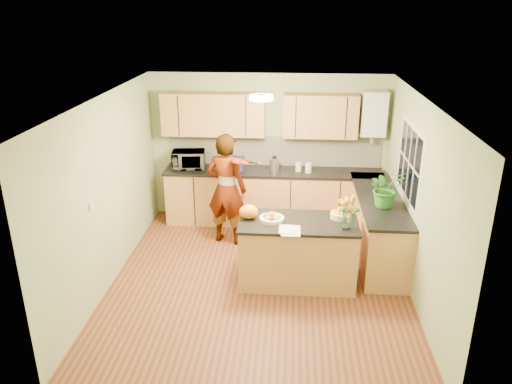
{
  "coord_description": "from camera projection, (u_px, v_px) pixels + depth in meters",
  "views": [
    {
      "loc": [
        0.4,
        -5.96,
        3.62
      ],
      "look_at": [
        -0.08,
        0.5,
        1.11
      ],
      "focal_mm": 35.0,
      "sensor_mm": 36.0,
      "label": 1
    }
  ],
  "objects": [
    {
      "name": "wall_left",
      "position": [
        108.0,
        192.0,
        6.56
      ],
      "size": [
        0.02,
        4.5,
        2.5
      ],
      "primitive_type": "cube",
      "color": "#8FA576",
      "rests_on": "floor"
    },
    {
      "name": "jar_white",
      "position": [
        308.0,
        168.0,
        8.21
      ],
      "size": [
        0.14,
        0.14,
        0.17
      ],
      "primitive_type": "cylinder",
      "rotation": [
        0.0,
        0.0,
        0.36
      ],
      "color": "silver",
      "rests_on": "back_counter"
    },
    {
      "name": "ceiling_lamp",
      "position": [
        261.0,
        98.0,
        6.27
      ],
      "size": [
        0.3,
        0.3,
        0.07
      ],
      "color": "#FFEABF",
      "rests_on": "ceiling"
    },
    {
      "name": "ceiling",
      "position": [
        260.0,
        99.0,
        5.97
      ],
      "size": [
        4.0,
        4.5,
        0.02
      ],
      "primitive_type": "cube",
      "color": "silver",
      "rests_on": "wall_back"
    },
    {
      "name": "upper_cabinets",
      "position": [
        257.0,
        115.0,
        8.15
      ],
      "size": [
        3.2,
        0.34,
        0.7
      ],
      "color": "tan",
      "rests_on": "wall_back"
    },
    {
      "name": "violinist",
      "position": [
        227.0,
        189.0,
        7.67
      ],
      "size": [
        0.74,
        0.58,
        1.77
      ],
      "primitive_type": "imported",
      "rotation": [
        0.0,
        0.0,
        2.86
      ],
      "color": "#EDBC91",
      "rests_on": "floor"
    },
    {
      "name": "kettle",
      "position": [
        274.0,
        164.0,
        8.26
      ],
      "size": [
        0.16,
        0.16,
        0.31
      ],
      "rotation": [
        0.0,
        0.0,
        -0.16
      ],
      "color": "silver",
      "rests_on": "back_counter"
    },
    {
      "name": "back_counter",
      "position": [
        273.0,
        196.0,
        8.51
      ],
      "size": [
        3.64,
        0.62,
        0.94
      ],
      "color": "tan",
      "rests_on": "floor"
    },
    {
      "name": "papers",
      "position": [
        291.0,
        231.0,
        6.26
      ],
      "size": [
        0.24,
        0.33,
        0.01
      ],
      "primitive_type": "cube",
      "color": "white",
      "rests_on": "peninsula_island"
    },
    {
      "name": "blue_box",
      "position": [
        236.0,
        163.0,
        8.34
      ],
      "size": [
        0.29,
        0.23,
        0.22
      ],
      "primitive_type": "cube",
      "rotation": [
        0.0,
        0.0,
        -0.11
      ],
      "color": "navy",
      "rests_on": "back_counter"
    },
    {
      "name": "microwave",
      "position": [
        189.0,
        160.0,
        8.41
      ],
      "size": [
        0.58,
        0.42,
        0.3
      ],
      "primitive_type": "imported",
      "rotation": [
        0.0,
        0.0,
        0.12
      ],
      "color": "silver",
      "rests_on": "back_counter"
    },
    {
      "name": "window_right",
      "position": [
        409.0,
        163.0,
        6.74
      ],
      "size": [
        0.01,
        1.3,
        1.05
      ],
      "color": "silver",
      "rests_on": "wall_right"
    },
    {
      "name": "orange_bowl",
      "position": [
        340.0,
        214.0,
        6.62
      ],
      "size": [
        0.25,
        0.25,
        0.15
      ],
      "color": "#F8EEC7",
      "rests_on": "peninsula_island"
    },
    {
      "name": "fruit_dish",
      "position": [
        272.0,
        217.0,
        6.54
      ],
      "size": [
        0.33,
        0.33,
        0.11
      ],
      "color": "#F8EEC7",
      "rests_on": "peninsula_island"
    },
    {
      "name": "orange_bag",
      "position": [
        249.0,
        212.0,
        6.6
      ],
      "size": [
        0.32,
        0.3,
        0.19
      ],
      "primitive_type": "ellipsoid",
      "rotation": [
        0.0,
        0.0,
        -0.43
      ],
      "color": "orange",
      "rests_on": "peninsula_island"
    },
    {
      "name": "peninsula_island",
      "position": [
        298.0,
        252.0,
        6.7
      ],
      "size": [
        1.56,
        0.8,
        0.9
      ],
      "color": "tan",
      "rests_on": "floor"
    },
    {
      "name": "floor",
      "position": [
        259.0,
        280.0,
        6.88
      ],
      "size": [
        4.5,
        4.5,
        0.0
      ],
      "primitive_type": "plane",
      "color": "#5C2E1A",
      "rests_on": "ground"
    },
    {
      "name": "jar_cream",
      "position": [
        299.0,
        167.0,
        8.28
      ],
      "size": [
        0.13,
        0.13,
        0.15
      ],
      "primitive_type": "cylinder",
      "rotation": [
        0.0,
        0.0,
        0.38
      ],
      "color": "#F8EEC7",
      "rests_on": "back_counter"
    },
    {
      "name": "violin",
      "position": [
        237.0,
        161.0,
        7.26
      ],
      "size": [
        0.59,
        0.51,
        0.15
      ],
      "primitive_type": null,
      "rotation": [
        0.17,
        0.0,
        -0.61
      ],
      "color": "#4E1104",
      "rests_on": "violinist"
    },
    {
      "name": "wall_right",
      "position": [
        417.0,
        200.0,
        6.29
      ],
      "size": [
        0.02,
        4.5,
        2.5
      ],
      "primitive_type": "cube",
      "color": "#8FA576",
      "rests_on": "floor"
    },
    {
      "name": "splashback",
      "position": [
        274.0,
        151.0,
        8.51
      ],
      "size": [
        3.6,
        0.02,
        0.52
      ],
      "primitive_type": "cube",
      "color": "white",
      "rests_on": "back_counter"
    },
    {
      "name": "light_switch",
      "position": [
        91.0,
        206.0,
        5.99
      ],
      "size": [
        0.02,
        0.09,
        0.09
      ],
      "primitive_type": "cube",
      "color": "silver",
      "rests_on": "wall_left"
    },
    {
      "name": "flower_vase",
      "position": [
        348.0,
        204.0,
        6.21
      ],
      "size": [
        0.27,
        0.27,
        0.5
      ],
      "rotation": [
        0.0,
        0.0,
        -0.12
      ],
      "color": "silver",
      "rests_on": "peninsula_island"
    },
    {
      "name": "boiler",
      "position": [
        374.0,
        114.0,
        8.02
      ],
      "size": [
        0.4,
        0.3,
        0.86
      ],
      "color": "silver",
      "rests_on": "wall_back"
    },
    {
      "name": "potted_plant",
      "position": [
        386.0,
        188.0,
        6.8
      ],
      "size": [
        0.58,
        0.54,
        0.53
      ],
      "primitive_type": "imported",
      "rotation": [
        0.0,
        0.0,
        0.3
      ],
      "color": "#2D7B29",
      "rests_on": "right_counter"
    },
    {
      "name": "right_counter",
      "position": [
        378.0,
        227.0,
        7.38
      ],
      "size": [
        0.62,
        2.24,
        0.94
      ],
      "color": "tan",
      "rests_on": "floor"
    },
    {
      "name": "wall_front",
      "position": [
        242.0,
        291.0,
        4.33
      ],
      "size": [
        4.0,
        0.02,
        2.5
      ],
      "primitive_type": "cube",
      "color": "#8FA576",
      "rests_on": "floor"
    },
    {
      "name": "wall_back",
      "position": [
        268.0,
        147.0,
        8.52
      ],
      "size": [
        4.0,
        0.02,
        2.5
      ],
      "primitive_type": "cube",
      "color": "#8FA576",
      "rests_on": "floor"
    }
  ]
}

